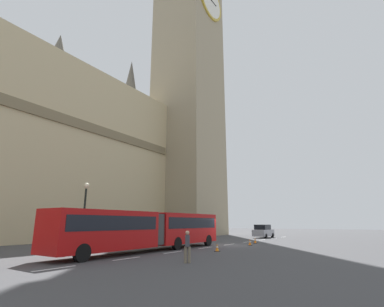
{
  "coord_description": "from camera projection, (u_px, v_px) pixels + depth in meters",
  "views": [
    {
      "loc": [
        -25.72,
        -13.38,
        2.12
      ],
      "look_at": [
        0.63,
        4.29,
        9.89
      ],
      "focal_mm": 26.48,
      "sensor_mm": 36.0,
      "label": 1
    }
  ],
  "objects": [
    {
      "name": "traffic_cone_west",
      "position": [
        217.0,
        248.0,
        21.46
      ],
      "size": [
        0.36,
        0.36,
        0.58
      ],
      "color": "black",
      "rests_on": "ground_plane"
    },
    {
      "name": "articulated_bus",
      "position": [
        150.0,
        228.0,
        21.98
      ],
      "size": [
        16.59,
        2.54,
        2.9
      ],
      "color": "#B20F0F",
      "rests_on": "ground_plane"
    },
    {
      "name": "traffic_cone_middle",
      "position": [
        250.0,
        242.0,
        27.19
      ],
      "size": [
        0.36,
        0.36,
        0.58
      ],
      "color": "black",
      "rests_on": "ground_plane"
    },
    {
      "name": "pedestrian_near_cones",
      "position": [
        187.0,
        245.0,
        15.44
      ],
      "size": [
        0.46,
        0.43,
        1.69
      ],
      "color": "#726651",
      "rests_on": "ground_plane"
    },
    {
      "name": "sedan_lead",
      "position": [
        263.0,
        231.0,
        41.02
      ],
      "size": [
        4.4,
        1.86,
        1.85
      ],
      "color": "gray",
      "rests_on": "ground_plane"
    },
    {
      "name": "traffic_cone_east",
      "position": [
        255.0,
        241.0,
        29.92
      ],
      "size": [
        0.36,
        0.36,
        0.58
      ],
      "color": "black",
      "rests_on": "ground_plane"
    },
    {
      "name": "clock_tower",
      "position": [
        188.0,
        39.0,
        59.03
      ],
      "size": [
        12.26,
        12.26,
        74.81
      ],
      "color": "tan",
      "rests_on": "ground_plane"
    },
    {
      "name": "lane_centre_marking",
      "position": [
        229.0,
        244.0,
        28.24
      ],
      "size": [
        39.0,
        0.16,
        0.01
      ],
      "color": "silver",
      "rests_on": "ground_plane"
    },
    {
      "name": "street_lamp",
      "position": [
        84.0,
        211.0,
        22.48
      ],
      "size": [
        0.44,
        0.44,
        5.27
      ],
      "color": "black",
      "rests_on": "ground_plane"
    },
    {
      "name": "ground_plane",
      "position": [
        225.0,
        245.0,
        27.48
      ],
      "size": [
        160.0,
        160.0,
        0.0
      ],
      "primitive_type": "plane",
      "color": "#424244"
    }
  ]
}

